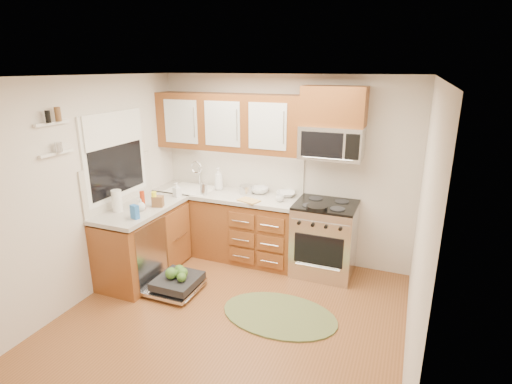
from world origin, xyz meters
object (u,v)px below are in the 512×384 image
at_px(bowl_a, 286,194).
at_px(paper_towel_roll, 117,201).
at_px(microwave, 332,143).
at_px(bowl_b, 259,190).
at_px(rug, 279,315).
at_px(cup, 280,198).
at_px(upper_cabinets, 228,122).
at_px(cutting_board, 249,201).
at_px(sink, 192,197).
at_px(stock_pot, 247,189).
at_px(skillet, 317,207).
at_px(range, 324,239).
at_px(dishwasher, 175,284).

bearing_deg(bowl_a, paper_towel_roll, -142.43).
xyz_separation_m(microwave, bowl_b, (-0.96, 0.05, -0.74)).
distance_m(rug, cup, 1.49).
bearing_deg(upper_cabinets, paper_towel_roll, -124.39).
relative_size(microwave, cutting_board, 2.81).
xyz_separation_m(sink, stock_pot, (0.81, 0.09, 0.18)).
bearing_deg(paper_towel_roll, sink, 72.70).
distance_m(skillet, cup, 0.56).
xyz_separation_m(microwave, paper_towel_roll, (-2.28, -1.25, -0.64)).
bearing_deg(bowl_b, cup, -32.07).
distance_m(range, cup, 0.77).
xyz_separation_m(upper_cabinets, bowl_b, (0.44, 0.03, -0.91)).
xyz_separation_m(sink, bowl_b, (0.97, 0.18, 0.16)).
bearing_deg(cutting_board, stock_pot, 117.94).
distance_m(range, bowl_a, 0.78).
height_order(sink, dishwasher, sink).
distance_m(rug, bowl_a, 1.66).
bearing_deg(sink, upper_cabinets, 16.45).
relative_size(range, stock_pot, 4.85).
bearing_deg(sink, bowl_b, 10.56).
relative_size(microwave, stock_pot, 3.88).
bearing_deg(bowl_a, range, -16.19).
distance_m(sink, cutting_board, 1.00).
bearing_deg(cup, paper_towel_roll, -147.70).
distance_m(upper_cabinets, cutting_board, 1.10).
xyz_separation_m(bowl_b, cup, (0.37, -0.23, 0.01)).
distance_m(stock_pot, cutting_board, 0.34).
height_order(stock_pot, paper_towel_roll, paper_towel_roll).
bearing_deg(range, paper_towel_roll, -153.57).
height_order(rug, bowl_a, bowl_a).
height_order(upper_cabinets, range, upper_cabinets).
distance_m(microwave, bowl_a, 0.95).
bearing_deg(cup, sink, 177.66).
bearing_deg(microwave, stock_pot, -178.19).
bearing_deg(bowl_b, dishwasher, -113.88).
bearing_deg(sink, skillet, -7.31).
bearing_deg(dishwasher, bowl_a, 53.71).
height_order(upper_cabinets, stock_pot, upper_cabinets).
bearing_deg(bowl_a, dishwasher, -126.29).
height_order(paper_towel_roll, bowl_b, paper_towel_roll).
bearing_deg(rug, bowl_a, 105.74).
relative_size(upper_cabinets, cup, 18.21).
xyz_separation_m(upper_cabinets, rug, (1.19, -1.29, -1.86)).
relative_size(skillet, bowl_a, 1.01).
height_order(cutting_board, paper_towel_roll, paper_towel_roll).
xyz_separation_m(sink, rug, (1.71, -1.13, -0.79)).
distance_m(dishwasher, rug, 1.33).
relative_size(range, bowl_a, 3.76).
distance_m(upper_cabinets, skillet, 1.67).
height_order(skillet, cutting_board, skillet).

